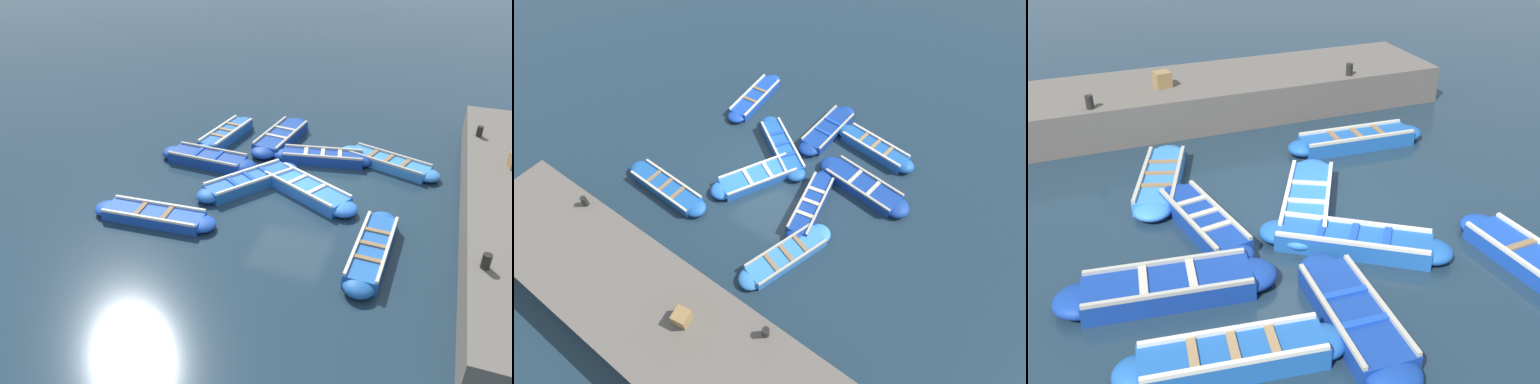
{
  "view_description": "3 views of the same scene",
  "coord_description": "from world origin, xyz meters",
  "views": [
    {
      "loc": [
        3.62,
        -13.32,
        7.97
      ],
      "look_at": [
        -0.94,
        -0.88,
        0.17
      ],
      "focal_mm": 35.0,
      "sensor_mm": 36.0,
      "label": 1
    },
    {
      "loc": [
        8.12,
        5.8,
        11.86
      ],
      "look_at": [
        0.93,
        0.66,
        0.38
      ],
      "focal_mm": 28.0,
      "sensor_mm": 36.0,
      "label": 2
    },
    {
      "loc": [
        -9.78,
        4.46,
        6.56
      ],
      "look_at": [
        0.52,
        0.32,
        0.45
      ],
      "focal_mm": 42.0,
      "sensor_mm": 36.0,
      "label": 3
    }
  ],
  "objects": [
    {
      "name": "boat_bow_out",
      "position": [
        2.64,
        2.54,
        0.16
      ],
      "size": [
        3.7,
        1.92,
        0.38
      ],
      "color": "#3884E0",
      "rests_on": "ground"
    },
    {
      "name": "boat_centre",
      "position": [
        2.89,
        -2.68,
        0.19
      ],
      "size": [
        0.97,
        3.81,
        0.44
      ],
      "color": "#1E59AD",
      "rests_on": "ground"
    },
    {
      "name": "boat_far_corner",
      "position": [
        -3.46,
        2.71,
        0.2
      ],
      "size": [
        1.19,
        3.57,
        0.46
      ],
      "color": "#1E59AD",
      "rests_on": "ground"
    },
    {
      "name": "boat_inner_gap",
      "position": [
        -3.28,
        0.64,
        0.18
      ],
      "size": [
        3.57,
        1.07,
        0.43
      ],
      "color": "navy",
      "rests_on": "ground"
    },
    {
      "name": "boat_mid_row",
      "position": [
        0.44,
        2.12,
        0.19
      ],
      "size": [
        3.56,
        1.34,
        0.43
      ],
      "color": "navy",
      "rests_on": "ground"
    },
    {
      "name": "boat_end_of_row",
      "position": [
        -1.35,
        -0.37,
        0.18
      ],
      "size": [
        2.78,
        3.51,
        0.42
      ],
      "color": "#1E59AD",
      "rests_on": "ground"
    },
    {
      "name": "wooden_crate",
      "position": [
        6.35,
        1.62,
        1.31
      ],
      "size": [
        0.49,
        0.49,
        0.43
      ],
      "primitive_type": "cube",
      "rotation": [
        0.0,
        0.0,
        0.17
      ],
      "color": "olive",
      "rests_on": "quay_wall"
    },
    {
      "name": "boat_outer_right",
      "position": [
        0.48,
        -0.22,
        0.18
      ],
      "size": [
        3.75,
        2.57,
        0.42
      ],
      "color": "blue",
      "rests_on": "ground"
    },
    {
      "name": "boat_alongside",
      "position": [
        -3.21,
        -3.13,
        0.16
      ],
      "size": [
        3.78,
        1.06,
        0.38
      ],
      "color": "#1947B7",
      "rests_on": "ground"
    },
    {
      "name": "bollard_north",
      "position": [
        5.36,
        -3.69,
        1.27
      ],
      "size": [
        0.2,
        0.2,
        0.35
      ],
      "primitive_type": "cylinder",
      "color": "black",
      "rests_on": "quay_wall"
    },
    {
      "name": "quay_wall",
      "position": [
        6.65,
        0.0,
        0.55
      ],
      "size": [
        3.28,
        13.21,
        1.1
      ],
      "color": "#605951",
      "rests_on": "ground"
    },
    {
      "name": "ground_plane",
      "position": [
        0.0,
        0.0,
        0.0
      ],
      "size": [
        120.0,
        120.0,
        0.0
      ],
      "primitive_type": "plane",
      "color": "#1C303F"
    },
    {
      "name": "bollard_mid_north",
      "position": [
        5.36,
        3.69,
        1.27
      ],
      "size": [
        0.2,
        0.2,
        0.35
      ],
      "primitive_type": "cylinder",
      "color": "black",
      "rests_on": "quay_wall"
    },
    {
      "name": "boat_outer_left",
      "position": [
        -1.44,
        3.24,
        0.19
      ],
      "size": [
        1.41,
        3.9,
        0.45
      ],
      "color": "navy",
      "rests_on": "ground"
    }
  ]
}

